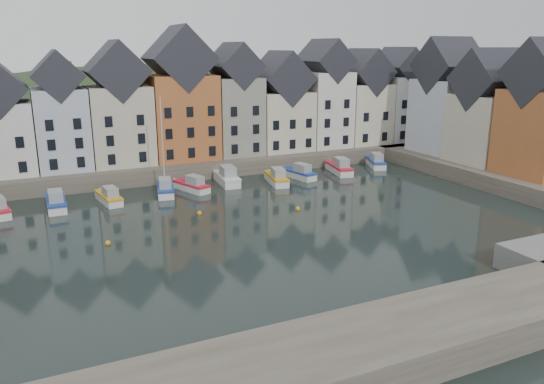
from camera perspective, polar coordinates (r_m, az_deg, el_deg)
ground at (r=50.09m, az=-0.65°, el=-4.38°), size 260.00×260.00×0.00m
far_quay at (r=77.17m, az=-9.91°, el=3.22°), size 90.00×16.00×2.00m
right_quay at (r=74.50m, az=25.18°, el=1.54°), size 14.00×54.00×2.00m
near_wall at (r=27.96m, az=-0.70°, el=-19.33°), size 50.00×6.00×2.00m
hillside at (r=106.71m, az=-13.17°, el=-4.15°), size 153.60×70.40×64.00m
far_terrace at (r=74.92m, az=-7.38°, el=9.07°), size 72.37×8.16×17.78m
right_terrace at (r=75.77m, az=22.44°, el=8.15°), size 8.30×24.25×16.36m
mooring_buoys at (r=53.40m, az=-6.95°, el=-3.06°), size 20.50×5.50×0.50m
boat_b at (r=61.74m, az=-22.21°, el=-1.03°), size 2.01×6.27×2.40m
boat_c at (r=62.10m, az=-17.12°, el=-0.54°), size 2.48×5.75×2.14m
boat_d at (r=64.04m, az=-11.42°, el=0.42°), size 3.05×6.30×11.55m
boat_e at (r=65.01m, az=-8.63°, el=0.69°), size 3.62×5.96×2.19m
boat_f at (r=67.99m, az=-4.93°, el=1.57°), size 2.75×7.08×2.66m
boat_g at (r=67.79m, az=0.51°, el=1.51°), size 2.99×6.35×2.34m
boat_h at (r=70.72m, az=2.89°, el=2.05°), size 3.07×6.12×2.25m
boat_i at (r=74.05m, az=7.26°, el=2.61°), size 3.23×6.70×2.47m
boat_j at (r=78.89m, az=11.09°, el=3.19°), size 3.99×6.28×2.31m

